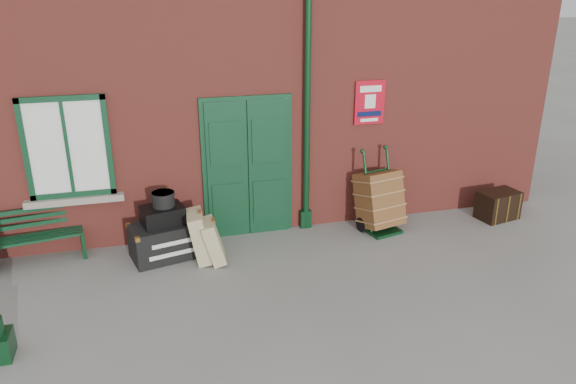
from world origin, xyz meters
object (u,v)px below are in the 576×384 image
object	(u,v)px
bench	(35,235)
houdini_trunk	(168,240)
dark_trunk	(498,205)
porter_trolley	(379,200)

from	to	relation	value
bench	houdini_trunk	bearing A→B (deg)	-19.94
dark_trunk	bench	bearing A→B (deg)	165.19
dark_trunk	porter_trolley	bearing A→B (deg)	165.31
bench	houdini_trunk	size ratio (longest dim) A/B	1.28
bench	houdini_trunk	distance (m)	1.92
houdini_trunk	porter_trolley	bearing A→B (deg)	-12.12
houdini_trunk	bench	bearing A→B (deg)	155.61
houdini_trunk	dark_trunk	world-z (taller)	houdini_trunk
bench	porter_trolley	world-z (taller)	porter_trolley
houdini_trunk	dark_trunk	distance (m)	5.59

